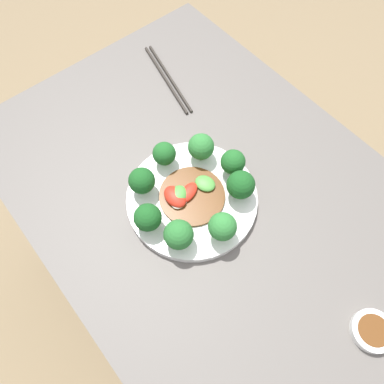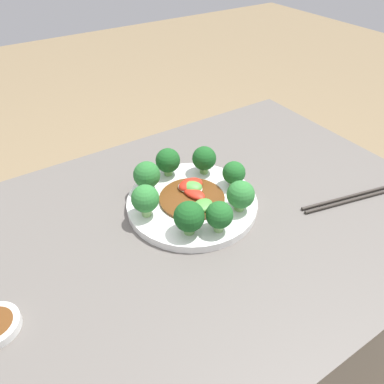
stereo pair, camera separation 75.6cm
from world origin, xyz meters
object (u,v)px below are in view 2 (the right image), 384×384
Objects in this scene: broccoli_south at (219,215)px; stirfry_center at (193,193)px; broccoli_west at (145,199)px; chopsticks at (353,198)px; broccoli_southeast at (241,195)px; broccoli_east at (234,173)px; broccoli_southwest at (189,217)px; plate at (192,203)px; broccoli_northeast at (204,159)px; broccoli_northwest at (147,175)px; broccoli_north at (168,161)px.

broccoli_south is 0.12m from stirfry_center.
chopsticks is (0.40, -0.18, -0.05)m from broccoli_west.
broccoli_southeast reaches higher than broccoli_east.
stirfry_center is at bearing 53.54° from broccoli_southwest.
stirfry_center is 0.56× the size of chopsticks.
broccoli_south is 0.93× the size of broccoli_west.
broccoli_west is (-0.20, 0.02, 0.01)m from broccoli_east.
broccoli_west is at bearing 116.50° from broccoli_southwest.
plate is at bearing -128.86° from stirfry_center.
broccoli_east is 0.43× the size of stirfry_center.
broccoli_northeast is at bearing 40.23° from stirfry_center.
chopsticks is at bearing -46.45° from broccoli_northeast.
broccoli_east is 0.18m from broccoli_northwest.
plate is 4.26× the size of broccoli_south.
plate is 4.21× the size of broccoli_north.
broccoli_east is (0.10, -0.01, 0.04)m from plate.
broccoli_southwest reaches higher than broccoli_east.
broccoli_southwest reaches higher than broccoli_northeast.
broccoli_northwest reaches higher than chopsticks.
broccoli_southwest reaches higher than plate.
broccoli_northeast is (-0.02, 0.08, 0.00)m from broccoli_east.
broccoli_southwest is at bearing -156.21° from broccoli_east.
broccoli_southeast reaches higher than chopsticks.
chopsticks is (0.30, -0.28, -0.05)m from broccoli_north.
broccoli_north is at bearing 42.21° from broccoli_west.
broccoli_west reaches higher than broccoli_northeast.
broccoli_south is (-0.01, -0.10, 0.05)m from plate.
broccoli_east is at bearing -71.76° from broccoli_northeast.
stirfry_center is (0.00, -0.10, -0.03)m from broccoli_north.
broccoli_northwest is at bearing 132.37° from stirfry_center.
broccoli_north is at bearing 137.13° from chopsticks.
stirfry_center is at bearing 123.32° from broccoli_southeast.
broccoli_east is 0.08m from broccoli_northeast.
broccoli_south is 0.99× the size of broccoli_north.
broccoli_northeast is 0.33m from chopsticks.
plate is 3.97× the size of broccoli_west.
broccoli_north is (0.00, 0.11, 0.04)m from plate.
broccoli_southeast reaches higher than stirfry_center.
broccoli_southwest reaches higher than broccoli_south.
broccoli_north and broccoli_northeast have the same top height.
broccoli_north is 0.15m from broccoli_east.
broccoli_southeast is 1.00× the size of broccoli_northeast.
broccoli_southwest is (-0.13, -0.15, 0.00)m from broccoli_northeast.
broccoli_southwest is (-0.05, 0.03, 0.00)m from broccoli_south.
broccoli_east reaches higher than chopsticks.
stirfry_center is at bearing 51.14° from plate.
broccoli_west reaches higher than stirfry_center.
broccoli_west is at bearing -119.56° from broccoli_northwest.
broccoli_southeast is at bearing -27.91° from broccoli_west.
stirfry_center reaches higher than chopsticks.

